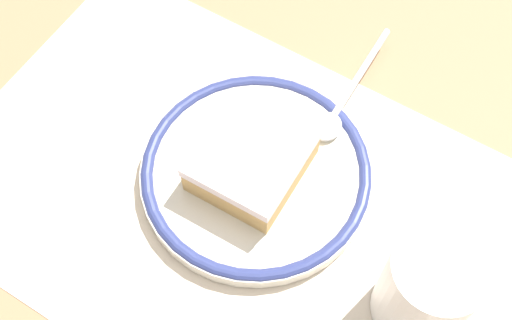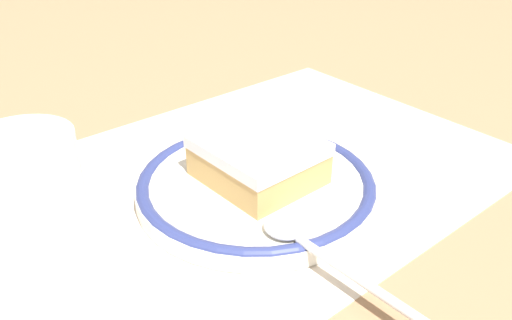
{
  "view_description": "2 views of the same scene",
  "coord_description": "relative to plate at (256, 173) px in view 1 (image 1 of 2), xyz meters",
  "views": [
    {
      "loc": [
        0.14,
        -0.21,
        0.56
      ],
      "look_at": [
        -0.01,
        0.03,
        0.04
      ],
      "focal_mm": 48.65,
      "sensor_mm": 36.0,
      "label": 1
    },
    {
      "loc": [
        0.24,
        0.33,
        0.26
      ],
      "look_at": [
        -0.01,
        0.03,
        0.04
      ],
      "focal_mm": 37.93,
      "sensor_mm": 36.0,
      "label": 2
    }
  ],
  "objects": [
    {
      "name": "cup",
      "position": [
        0.17,
        -0.03,
        0.03
      ],
      "size": [
        0.07,
        0.07,
        0.1
      ],
      "color": "white",
      "rests_on": "placemat"
    },
    {
      "name": "placemat",
      "position": [
        0.01,
        -0.03,
        -0.01
      ],
      "size": [
        0.55,
        0.34,
        0.0
      ],
      "primitive_type": "cube",
      "color": "beige",
      "rests_on": "ground_plane"
    },
    {
      "name": "ground_plane",
      "position": [
        0.01,
        -0.03,
        -0.01
      ],
      "size": [
        2.4,
        2.4,
        0.0
      ],
      "primitive_type": "plane",
      "color": "#9E7551"
    },
    {
      "name": "plate",
      "position": [
        0.0,
        0.0,
        0.0
      ],
      "size": [
        0.21,
        0.21,
        0.02
      ],
      "color": "silver",
      "rests_on": "placemat"
    },
    {
      "name": "spoon",
      "position": [
        0.03,
        0.1,
        0.01
      ],
      "size": [
        0.03,
        0.15,
        0.01
      ],
      "color": "silver",
      "rests_on": "plate"
    },
    {
      "name": "cake_slice",
      "position": [
        -0.0,
        -0.0,
        0.02
      ],
      "size": [
        0.09,
        0.1,
        0.04
      ],
      "color": "tan",
      "rests_on": "plate"
    },
    {
      "name": "napkin",
      "position": [
        -0.19,
        0.04,
        -0.01
      ],
      "size": [
        0.12,
        0.15,
        0.0
      ],
      "primitive_type": "cube",
      "rotation": [
        0.0,
        0.0,
        6.05
      ],
      "color": "white",
      "rests_on": "placemat"
    }
  ]
}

